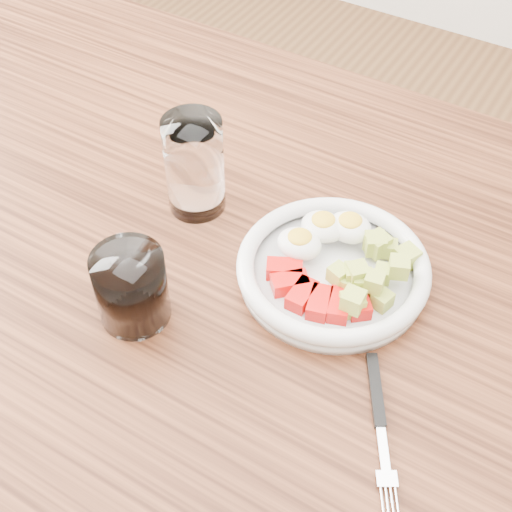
{
  "coord_description": "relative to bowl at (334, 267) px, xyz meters",
  "views": [
    {
      "loc": [
        0.27,
        -0.46,
        1.4
      ],
      "look_at": [
        -0.01,
        0.01,
        0.8
      ],
      "focal_mm": 50.0,
      "sensor_mm": 36.0,
      "label": 1
    }
  ],
  "objects": [
    {
      "name": "bowl",
      "position": [
        0.0,
        0.0,
        0.0
      ],
      "size": [
        0.22,
        0.22,
        0.05
      ],
      "color": "white",
      "rests_on": "dining_table"
    },
    {
      "name": "water_glass",
      "position": [
        -0.21,
        0.02,
        0.04
      ],
      "size": [
        0.07,
        0.07,
        0.13
      ],
      "primitive_type": "cylinder",
      "color": "white",
      "rests_on": "dining_table"
    },
    {
      "name": "coffee_glass",
      "position": [
        -0.16,
        -0.16,
        0.02
      ],
      "size": [
        0.08,
        0.08,
        0.09
      ],
      "color": "white",
      "rests_on": "dining_table"
    },
    {
      "name": "dining_table",
      "position": [
        -0.07,
        -0.05,
        -0.12
      ],
      "size": [
        1.5,
        0.9,
        0.77
      ],
      "color": "brown",
      "rests_on": "ground"
    },
    {
      "name": "fork",
      "position": [
        0.12,
        -0.14,
        -0.02
      ],
      "size": [
        0.1,
        0.16,
        0.01
      ],
      "color": "black",
      "rests_on": "dining_table"
    }
  ]
}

